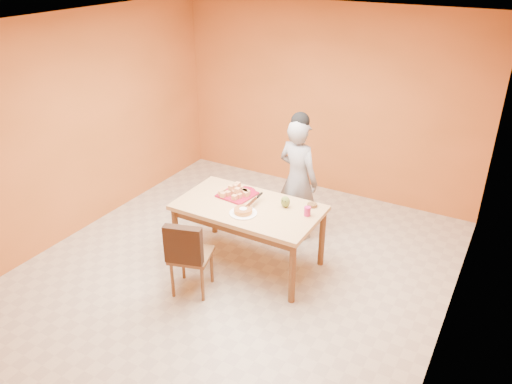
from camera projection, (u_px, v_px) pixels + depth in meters
The scene contains 17 objects.
floor at pixel (236, 270), 5.73m from camera, with size 5.00×5.00×0.00m, color #B9B19E.
ceiling at pixel (231, 25), 4.52m from camera, with size 5.00×5.00×0.00m, color silver.
wall_back at pixel (326, 102), 7.07m from camera, with size 4.50×4.50×0.00m, color orange.
wall_left at pixel (78, 127), 6.11m from camera, with size 5.00×5.00×0.00m, color orange.
wall_right at pixel (464, 215), 4.14m from camera, with size 5.00×5.00×0.00m, color orange.
dining_table at pixel (249, 213), 5.57m from camera, with size 1.60×0.90×0.76m.
dining_chair at pixel (190, 254), 5.20m from camera, with size 0.52×0.58×0.89m.
pastry_pile at pixel (237, 189), 5.72m from camera, with size 0.33×0.33×0.11m, color tan, non-canonical shape.
person at pixel (298, 179), 6.11m from camera, with size 0.56×0.37×1.55m, color gray.
pastry_platter at pixel (237, 195), 5.75m from camera, with size 0.37×0.37×0.02m, color maroon.
red_dinner_plate at pixel (244, 192), 5.81m from camera, with size 0.28×0.28×0.02m, color maroon.
white_cake_plate at pixel (243, 213), 5.36m from camera, with size 0.30×0.30×0.01m, color white.
sponge_cake at pixel (243, 211), 5.35m from camera, with size 0.20×0.20×0.05m, color orange.
cake_server at pixel (252, 202), 5.47m from camera, with size 0.04×0.23×0.01m, color white.
egg_ornament at pixel (285, 202), 5.47m from camera, with size 0.11×0.08×0.13m, color olive.
magenta_glass at pixel (307, 211), 5.31m from camera, with size 0.07×0.07×0.10m, color #B71B65.
checker_tin at pixel (312, 205), 5.51m from camera, with size 0.11×0.11×0.03m, color #36220E.
Camera 1 is at (2.52, -3.99, 3.38)m, focal length 35.00 mm.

